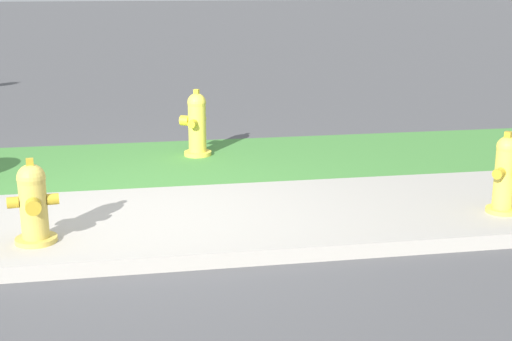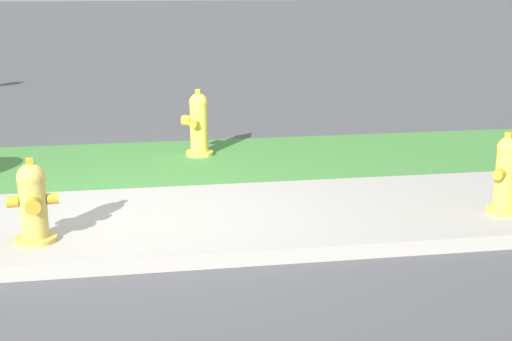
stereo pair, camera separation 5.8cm
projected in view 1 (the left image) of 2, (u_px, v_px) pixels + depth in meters
ground_plane at (137, 222)px, 6.17m from camera, size 120.00×120.00×0.00m
sidewalk_pavement at (137, 221)px, 6.17m from camera, size 18.00×1.98×0.01m
grass_verge at (135, 163)px, 8.11m from camera, size 18.00×2.09×0.01m
street_curb at (139, 262)px, 5.14m from camera, size 18.00×0.16×0.12m
fire_hydrant_far_end at (197, 124)px, 8.37m from camera, size 0.37×0.39×0.79m
fire_hydrant_at_driveway at (505, 175)px, 6.30m from camera, size 0.33×0.33×0.75m
fire_hydrant_across_street at (33, 204)px, 5.59m from camera, size 0.40×0.38×0.70m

